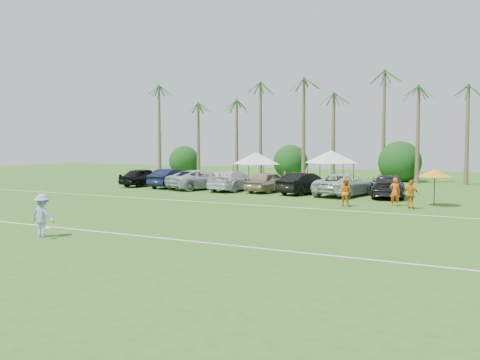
% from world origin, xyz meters
% --- Properties ---
extents(ground, '(120.00, 120.00, 0.00)m').
position_xyz_m(ground, '(0.00, 0.00, 0.00)').
color(ground, '#305D1C').
rests_on(ground, ground).
extents(field_lines, '(80.00, 12.10, 0.01)m').
position_xyz_m(field_lines, '(0.00, 8.00, 0.01)').
color(field_lines, white).
rests_on(field_lines, ground).
extents(palm_tree_0, '(2.40, 2.40, 8.90)m').
position_xyz_m(palm_tree_0, '(-22.00, 38.00, 7.48)').
color(palm_tree_0, brown).
rests_on(palm_tree_0, ground).
extents(palm_tree_1, '(2.40, 2.40, 9.90)m').
position_xyz_m(palm_tree_1, '(-17.00, 38.00, 8.35)').
color(palm_tree_1, brown).
rests_on(palm_tree_1, ground).
extents(palm_tree_2, '(2.40, 2.40, 10.90)m').
position_xyz_m(palm_tree_2, '(-12.00, 38.00, 9.21)').
color(palm_tree_2, brown).
rests_on(palm_tree_2, ground).
extents(palm_tree_3, '(2.40, 2.40, 11.90)m').
position_xyz_m(palm_tree_3, '(-8.00, 38.00, 10.06)').
color(palm_tree_3, brown).
rests_on(palm_tree_3, ground).
extents(palm_tree_4, '(2.40, 2.40, 8.90)m').
position_xyz_m(palm_tree_4, '(-4.00, 38.00, 7.48)').
color(palm_tree_4, brown).
rests_on(palm_tree_4, ground).
extents(palm_tree_5, '(2.40, 2.40, 9.90)m').
position_xyz_m(palm_tree_5, '(0.00, 38.00, 8.35)').
color(palm_tree_5, brown).
rests_on(palm_tree_5, ground).
extents(palm_tree_6, '(2.40, 2.40, 10.90)m').
position_xyz_m(palm_tree_6, '(4.00, 38.00, 9.21)').
color(palm_tree_6, brown).
rests_on(palm_tree_6, ground).
extents(palm_tree_7, '(2.40, 2.40, 11.90)m').
position_xyz_m(palm_tree_7, '(8.00, 38.00, 10.06)').
color(palm_tree_7, brown).
rests_on(palm_tree_7, ground).
extents(palm_tree_8, '(2.40, 2.40, 8.90)m').
position_xyz_m(palm_tree_8, '(13.00, 38.00, 7.48)').
color(palm_tree_8, brown).
rests_on(palm_tree_8, ground).
extents(bush_tree_0, '(4.00, 4.00, 4.00)m').
position_xyz_m(bush_tree_0, '(-19.00, 39.00, 1.80)').
color(bush_tree_0, brown).
rests_on(bush_tree_0, ground).
extents(bush_tree_1, '(4.00, 4.00, 4.00)m').
position_xyz_m(bush_tree_1, '(-6.00, 39.00, 1.80)').
color(bush_tree_1, brown).
rests_on(bush_tree_1, ground).
extents(bush_tree_2, '(4.00, 4.00, 4.00)m').
position_xyz_m(bush_tree_2, '(6.00, 39.00, 1.80)').
color(bush_tree_2, brown).
rests_on(bush_tree_2, ground).
extents(sideline_player_a, '(0.69, 0.51, 1.73)m').
position_xyz_m(sideline_player_a, '(10.00, 17.68, 0.86)').
color(sideline_player_a, '#DA5818').
rests_on(sideline_player_a, ground).
extents(sideline_player_b, '(0.89, 0.74, 1.68)m').
position_xyz_m(sideline_player_b, '(7.38, 16.09, 0.84)').
color(sideline_player_b, orange).
rests_on(sideline_player_b, ground).
extents(sideline_player_c, '(1.06, 0.66, 1.68)m').
position_xyz_m(sideline_player_c, '(11.14, 16.61, 0.84)').
color(sideline_player_c, orange).
rests_on(sideline_player_c, ground).
extents(canopy_tent_left, '(4.38, 4.38, 3.55)m').
position_xyz_m(canopy_tent_left, '(-3.28, 25.42, 3.04)').
color(canopy_tent_left, black).
rests_on(canopy_tent_left, ground).
extents(canopy_tent_right, '(4.62, 4.62, 3.75)m').
position_xyz_m(canopy_tent_right, '(2.56, 27.85, 3.21)').
color(canopy_tent_right, black).
rests_on(canopy_tent_right, ground).
extents(market_umbrella, '(2.01, 2.01, 2.24)m').
position_xyz_m(market_umbrella, '(12.12, 18.74, 2.01)').
color(market_umbrella, black).
rests_on(market_umbrella, ground).
extents(frisbee_player, '(1.27, 0.75, 1.76)m').
position_xyz_m(frisbee_player, '(-0.39, -0.01, 0.88)').
color(frisbee_player, '#949DD2').
rests_on(frisbee_player, ground).
extents(parked_car_0, '(2.58, 4.96, 1.61)m').
position_xyz_m(parked_car_0, '(-12.78, 22.28, 0.81)').
color(parked_car_0, black).
rests_on(parked_car_0, ground).
extents(parked_car_1, '(1.71, 4.89, 1.61)m').
position_xyz_m(parked_car_1, '(-9.73, 22.22, 0.81)').
color(parked_car_1, black).
rests_on(parked_car_1, ground).
extents(parked_car_2, '(4.44, 6.35, 1.61)m').
position_xyz_m(parked_car_2, '(-6.69, 21.96, 0.81)').
color(parked_car_2, '#B0B3C0').
rests_on(parked_car_2, ground).
extents(parked_car_3, '(2.46, 5.63, 1.61)m').
position_xyz_m(parked_car_3, '(-3.65, 22.16, 0.81)').
color(parked_car_3, silver).
rests_on(parked_car_3, ground).
extents(parked_car_4, '(2.65, 4.97, 1.61)m').
position_xyz_m(parked_car_4, '(-0.61, 22.33, 0.81)').
color(parked_car_4, gray).
rests_on(parked_car_4, ground).
extents(parked_car_5, '(2.97, 5.17, 1.61)m').
position_xyz_m(parked_car_5, '(2.43, 22.11, 0.81)').
color(parked_car_5, black).
rests_on(parked_car_5, ground).
extents(parked_car_6, '(3.60, 6.16, 1.61)m').
position_xyz_m(parked_car_6, '(5.47, 22.21, 0.81)').
color(parked_car_6, '#B9BBC0').
rests_on(parked_car_6, ground).
extents(parked_car_7, '(3.31, 5.89, 1.61)m').
position_xyz_m(parked_car_7, '(8.51, 22.53, 0.81)').
color(parked_car_7, black).
rests_on(parked_car_7, ground).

